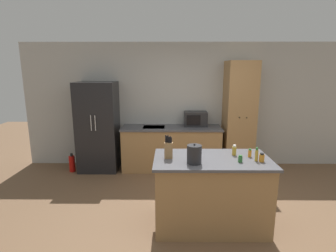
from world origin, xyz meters
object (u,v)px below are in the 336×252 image
at_px(spice_bottle_tall_dark, 262,158).
at_px(spice_bottle_short_red, 250,153).
at_px(spice_bottle_pale_salt, 234,150).
at_px(kettle, 194,154).
at_px(pantry_cabinet, 239,117).
at_px(fire_extinguisher, 72,163).
at_px(refrigerator, 98,127).
at_px(spice_bottle_green_herb, 257,155).
at_px(microwave, 196,119).
at_px(knife_block, 169,149).
at_px(spice_bottle_amber_oil, 240,159).

bearing_deg(spice_bottle_tall_dark, spice_bottle_short_red, 117.28).
distance_m(spice_bottle_pale_salt, kettle, 0.64).
bearing_deg(pantry_cabinet, fire_extinguisher, -177.07).
relative_size(refrigerator, spice_bottle_tall_dark, 16.40).
relative_size(spice_bottle_tall_dark, spice_bottle_green_herb, 0.64).
bearing_deg(refrigerator, microwave, 3.92).
bearing_deg(spice_bottle_tall_dark, spice_bottle_green_herb, 160.36).
relative_size(spice_bottle_green_herb, spice_bottle_pale_salt, 1.24).
relative_size(microwave, knife_block, 1.52).
xyz_separation_m(refrigerator, spice_bottle_amber_oil, (2.33, -2.16, 0.08)).
relative_size(spice_bottle_amber_oil, fire_extinguisher, 0.22).
relative_size(spice_bottle_amber_oil, spice_bottle_pale_salt, 0.62).
bearing_deg(refrigerator, kettle, -51.50).
height_order(microwave, knife_block, knife_block).
xyz_separation_m(refrigerator, spice_bottle_tall_dark, (2.59, -2.15, 0.09)).
bearing_deg(fire_extinguisher, spice_bottle_short_red, -30.82).
bearing_deg(spice_bottle_short_red, fire_extinguisher, 149.18).
relative_size(knife_block, spice_bottle_tall_dark, 2.77).
xyz_separation_m(knife_block, fire_extinguisher, (-1.98, 1.87, -0.89)).
xyz_separation_m(spice_bottle_pale_salt, fire_extinguisher, (-2.85, 1.74, -0.84)).
xyz_separation_m(spice_bottle_amber_oil, spice_bottle_pale_salt, (-0.01, 0.26, 0.02)).
xyz_separation_m(spice_bottle_amber_oil, spice_bottle_green_herb, (0.21, 0.04, 0.04)).
bearing_deg(spice_bottle_amber_oil, kettle, -175.29).
height_order(knife_block, spice_bottle_tall_dark, knife_block).
relative_size(knife_block, spice_bottle_amber_oil, 3.55).
height_order(knife_block, kettle, knife_block).
bearing_deg(pantry_cabinet, spice_bottle_pale_salt, -105.93).
height_order(spice_bottle_short_red, spice_bottle_green_herb, spice_bottle_green_herb).
xyz_separation_m(spice_bottle_tall_dark, spice_bottle_amber_oil, (-0.27, -0.02, -0.01)).
bearing_deg(microwave, spice_bottle_green_herb, -76.68).
height_order(microwave, spice_bottle_pale_salt, microwave).
bearing_deg(spice_bottle_short_red, knife_block, -176.63).
bearing_deg(fire_extinguisher, refrigerator, 16.23).
bearing_deg(refrigerator, spice_bottle_pale_salt, -39.37).
relative_size(refrigerator, microwave, 3.89).
xyz_separation_m(refrigerator, spice_bottle_short_red, (2.50, -1.97, 0.09)).
distance_m(microwave, spice_bottle_green_herb, 2.33).
xyz_separation_m(spice_bottle_short_red, kettle, (-0.74, -0.24, 0.06)).
height_order(spice_bottle_pale_salt, kettle, kettle).
xyz_separation_m(microwave, knife_block, (-0.55, -2.17, 0.01)).
bearing_deg(spice_bottle_pale_salt, kettle, -150.87).
relative_size(pantry_cabinet, spice_bottle_amber_oil, 25.75).
bearing_deg(pantry_cabinet, spice_bottle_short_red, -100.33).
relative_size(refrigerator, fire_extinguisher, 4.71).
bearing_deg(fire_extinguisher, spice_bottle_green_herb, -32.70).
height_order(knife_block, spice_bottle_amber_oil, knife_block).
bearing_deg(refrigerator, spice_bottle_green_herb, -40.00).
height_order(spice_bottle_amber_oil, spice_bottle_pale_salt, spice_bottle_pale_salt).
height_order(pantry_cabinet, spice_bottle_amber_oil, pantry_cabinet).
height_order(knife_block, spice_bottle_green_herb, knife_block).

